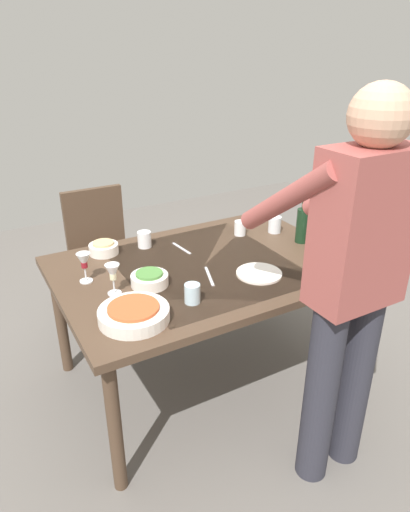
# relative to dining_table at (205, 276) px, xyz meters

# --- Properties ---
(ground_plane) EXTENTS (6.00, 6.00, 0.00)m
(ground_plane) POSITION_rel_dining_table_xyz_m (0.00, 0.00, -0.67)
(ground_plane) COLOR #66605B
(dining_table) EXTENTS (1.52, 1.07, 0.73)m
(dining_table) POSITION_rel_dining_table_xyz_m (0.00, 0.00, 0.00)
(dining_table) COLOR #4C3828
(dining_table) RESTS_ON ground_plane
(chair_near) EXTENTS (0.40, 0.40, 0.91)m
(chair_near) POSITION_rel_dining_table_xyz_m (0.29, -0.91, -0.14)
(chair_near) COLOR #352114
(chair_near) RESTS_ON ground_plane
(person_server) EXTENTS (0.42, 0.61, 1.69)m
(person_server) POSITION_rel_dining_table_xyz_m (-0.20, 0.79, 0.30)
(person_server) COLOR #2D2D38
(person_server) RESTS_ON ground_plane
(wine_bottle) EXTENTS (0.07, 0.07, 0.30)m
(wine_bottle) POSITION_rel_dining_table_xyz_m (-0.64, 0.01, 0.18)
(wine_bottle) COLOR black
(wine_bottle) RESTS_ON dining_table
(wine_glass_left) EXTENTS (0.07, 0.07, 0.15)m
(wine_glass_left) POSITION_rel_dining_table_xyz_m (0.60, -0.12, 0.17)
(wine_glass_left) COLOR white
(wine_glass_left) RESTS_ON dining_table
(wine_glass_right) EXTENTS (0.07, 0.07, 0.15)m
(wine_glass_right) POSITION_rel_dining_table_xyz_m (0.52, 0.06, 0.17)
(wine_glass_right) COLOR white
(wine_glass_right) RESTS_ON dining_table
(water_cup_near_left) EXTENTS (0.08, 0.08, 0.10)m
(water_cup_near_left) POSITION_rel_dining_table_xyz_m (-0.59, -0.18, 0.12)
(water_cup_near_left) COLOR silver
(water_cup_near_left) RESTS_ON dining_table
(water_cup_near_right) EXTENTS (0.08, 0.08, 0.09)m
(water_cup_near_right) POSITION_rel_dining_table_xyz_m (0.19, -0.37, 0.11)
(water_cup_near_right) COLOR silver
(water_cup_near_right) RESTS_ON dining_table
(water_cup_far_left) EXTENTS (0.07, 0.07, 0.09)m
(water_cup_far_left) POSITION_rel_dining_table_xyz_m (0.24, 0.30, 0.11)
(water_cup_far_left) COLOR silver
(water_cup_far_left) RESTS_ON dining_table
(water_cup_far_right) EXTENTS (0.07, 0.07, 0.09)m
(water_cup_far_right) POSITION_rel_dining_table_xyz_m (-0.38, -0.25, 0.11)
(water_cup_far_right) COLOR silver
(water_cup_far_right) RESTS_ON dining_table
(serving_bowl_pasta) EXTENTS (0.30, 0.30, 0.07)m
(serving_bowl_pasta) POSITION_rel_dining_table_xyz_m (0.52, 0.31, 0.10)
(serving_bowl_pasta) COLOR white
(serving_bowl_pasta) RESTS_ON dining_table
(side_bowl_salad) EXTENTS (0.18, 0.18, 0.07)m
(side_bowl_salad) POSITION_rel_dining_table_xyz_m (0.34, 0.06, 0.10)
(side_bowl_salad) COLOR white
(side_bowl_salad) RESTS_ON dining_table
(side_bowl_bread) EXTENTS (0.16, 0.16, 0.07)m
(side_bowl_bread) POSITION_rel_dining_table_xyz_m (0.42, -0.39, 0.10)
(side_bowl_bread) COLOR white
(side_bowl_bread) RESTS_ON dining_table
(dinner_plate_near) EXTENTS (0.23, 0.23, 0.01)m
(dinner_plate_near) POSITION_rel_dining_table_xyz_m (-0.18, 0.23, 0.07)
(dinner_plate_near) COLOR white
(dinner_plate_near) RESTS_ON dining_table
(dinner_plate_far) EXTENTS (0.23, 0.23, 0.01)m
(dinner_plate_far) POSITION_rel_dining_table_xyz_m (-0.54, 0.37, 0.07)
(dinner_plate_far) COLOR white
(dinner_plate_far) RESTS_ON dining_table
(table_knife) EXTENTS (0.08, 0.19, 0.00)m
(table_knife) POSITION_rel_dining_table_xyz_m (0.05, 0.13, 0.07)
(table_knife) COLOR silver
(table_knife) RESTS_ON dining_table
(table_fork) EXTENTS (0.03, 0.18, 0.00)m
(table_fork) POSITION_rel_dining_table_xyz_m (0.02, -0.24, 0.07)
(table_fork) COLOR silver
(table_fork) RESTS_ON dining_table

